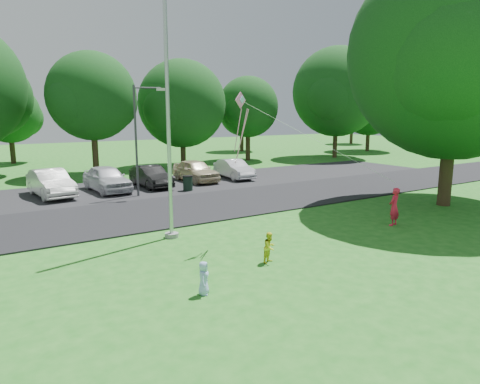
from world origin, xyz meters
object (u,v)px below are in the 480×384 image
flagpole (168,121)px  kite (247,117)px  child_blue (204,278)px  street_lamp (140,131)px  woman (394,207)px  trash_can (188,184)px  big_tree (457,59)px  child_yellow (270,247)px

flagpole → kite: flagpole is taller
child_blue → flagpole: bearing=22.2°
kite → street_lamp: bearing=70.9°
street_lamp → woman: (6.37, -11.19, -2.77)m
street_lamp → woman: size_ratio=3.83×
woman → kite: 7.28m
trash_can → kite: size_ratio=0.14×
street_lamp → child_blue: street_lamp is taller
street_lamp → child_blue: (-3.16, -12.96, -3.10)m
big_tree → child_blue: bearing=-169.0°
flagpole → child_blue: 6.42m
street_lamp → big_tree: (11.58, -10.10, 3.37)m
child_yellow → child_blue: (-2.77, -0.98, -0.04)m
woman → child_blue: woman is taller
child_blue → street_lamp: bearing=23.5°
street_lamp → big_tree: big_tree is taller
flagpole → big_tree: big_tree is taller
child_yellow → child_blue: bearing=177.5°
big_tree → child_yellow: 13.72m
child_blue → kite: kite is taller
flagpole → kite: size_ratio=1.50×
big_tree → kite: big_tree is taller
flagpole → kite: bearing=-44.7°
child_blue → kite: (3.32, 3.09, 3.90)m
flagpole → trash_can: flagpole is taller
flagpole → woman: 9.44m
trash_can → child_yellow: bearing=-104.5°
street_lamp → woman: 13.17m
flagpole → street_lamp: (1.81, 7.93, -0.63)m
big_tree → child_blue: size_ratio=14.13×
trash_can → kite: kite is taller
woman → street_lamp: bearing=-74.7°
flagpole → woman: flagpole is taller
big_tree → kite: bearing=178.9°
flagpole → woman: size_ratio=6.52×
big_tree → child_yellow: (-11.97, -1.88, -6.43)m
child_yellow → flagpole: bearing=87.1°
flagpole → kite: (1.97, -1.95, 0.16)m
flagpole → trash_can: (4.53, 8.00, -3.70)m
big_tree → child_yellow: size_ratio=12.85×
street_lamp → kite: street_lamp is taller
flagpole → big_tree: size_ratio=0.83×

